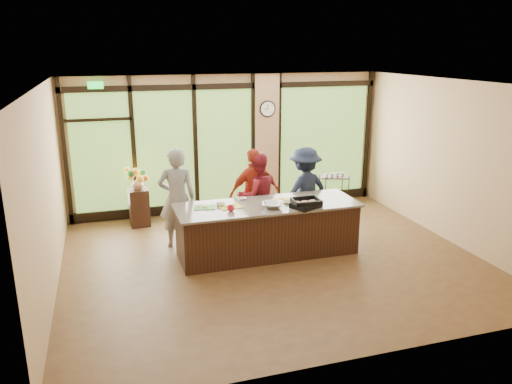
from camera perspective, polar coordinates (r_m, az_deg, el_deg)
floor at (r=8.74m, az=1.90°, el=-7.73°), size 7.00×7.00×0.00m
ceiling at (r=8.00m, az=2.10°, el=12.29°), size 7.00×7.00×0.00m
back_wall at (r=11.06m, az=-3.12°, el=5.53°), size 7.00×0.00×7.00m
left_wall at (r=7.86m, az=-22.88°, el=-0.18°), size 0.00×6.00×6.00m
right_wall at (r=9.93m, az=21.48°, el=3.19°), size 0.00×6.00×6.00m
window_wall at (r=11.07m, az=-2.23°, el=5.01°), size 6.90×0.12×3.00m
island_base at (r=8.84m, az=1.29°, el=-4.37°), size 3.10×1.00×0.88m
countertop at (r=8.68m, az=1.31°, el=-1.53°), size 3.20×1.10×0.04m
wall_clock at (r=11.05m, az=1.33°, el=9.48°), size 0.36×0.04×0.36m
cook_left at (r=9.14m, az=-9.02°, el=-0.68°), size 0.72×0.51×1.85m
cook_midleft at (r=9.48m, az=0.11°, el=-0.47°), size 0.86×0.71×1.65m
cook_midright at (r=9.49m, az=-0.17°, el=-0.18°), size 1.05×0.52×1.73m
cook_right at (r=9.76m, az=5.58°, el=0.15°), size 1.24×0.91×1.71m
roasting_pan at (r=8.53m, az=5.74°, el=-1.51°), size 0.57×0.52×0.08m
mixing_bowl at (r=8.48m, az=1.90°, el=-1.52°), size 0.45×0.45×0.09m
cutting_board_left at (r=8.53m, az=-5.88°, el=-1.77°), size 0.41×0.34×0.01m
cutting_board_center at (r=8.54m, az=-2.97°, el=-1.69°), size 0.42×0.33×0.01m
cutting_board_right at (r=8.84m, az=2.75°, el=-1.04°), size 0.47×0.41×0.01m
prep_bowl_near at (r=8.59m, az=-4.07°, el=-1.45°), size 0.16×0.16×0.05m
prep_bowl_mid at (r=8.72m, az=3.65°, el=-1.22°), size 0.17×0.17×0.04m
prep_bowl_far at (r=8.93m, az=-1.57°, el=-0.77°), size 0.15×0.15×0.04m
red_ramekin at (r=8.31m, az=-2.89°, el=-1.89°), size 0.15×0.15×0.09m
flower_stand at (r=10.51m, az=-13.20°, el=-1.73°), size 0.40×0.40×0.77m
flower_vase at (r=10.37m, az=-13.38°, el=0.96°), size 0.28×0.28×0.25m
bar_cart at (r=11.35m, az=8.90°, el=0.51°), size 0.70×0.54×0.85m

